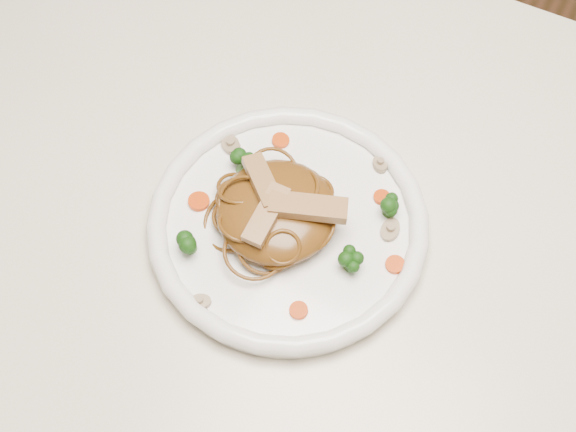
% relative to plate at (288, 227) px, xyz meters
% --- Properties ---
extents(ground, '(4.00, 4.00, 0.00)m').
position_rel_plate_xyz_m(ground, '(0.08, 0.02, -0.76)').
color(ground, '#4E341A').
rests_on(ground, ground).
extents(table, '(1.20, 0.80, 0.75)m').
position_rel_plate_xyz_m(table, '(0.08, 0.02, -0.11)').
color(table, beige).
rests_on(table, ground).
extents(plate, '(0.36, 0.36, 0.02)m').
position_rel_plate_xyz_m(plate, '(0.00, 0.00, 0.00)').
color(plate, white).
rests_on(plate, table).
extents(noodle_mound, '(0.16, 0.16, 0.04)m').
position_rel_plate_xyz_m(noodle_mound, '(-0.01, -0.00, 0.03)').
color(noodle_mound, '#5D3811').
rests_on(noodle_mound, plate).
extents(chicken_a, '(0.08, 0.05, 0.01)m').
position_rel_plate_xyz_m(chicken_a, '(0.02, 0.00, 0.05)').
color(chicken_a, tan).
rests_on(chicken_a, noodle_mound).
extents(chicken_b, '(0.06, 0.06, 0.01)m').
position_rel_plate_xyz_m(chicken_b, '(-0.03, 0.01, 0.05)').
color(chicken_b, tan).
rests_on(chicken_b, noodle_mound).
extents(chicken_c, '(0.02, 0.07, 0.01)m').
position_rel_plate_xyz_m(chicken_c, '(-0.01, -0.02, 0.05)').
color(chicken_c, tan).
rests_on(chicken_c, noodle_mound).
extents(broccoli_0, '(0.04, 0.04, 0.03)m').
position_rel_plate_xyz_m(broccoli_0, '(0.09, 0.06, 0.02)').
color(broccoli_0, '#17450E').
rests_on(broccoli_0, plate).
extents(broccoli_1, '(0.03, 0.03, 0.03)m').
position_rel_plate_xyz_m(broccoli_1, '(-0.07, 0.04, 0.02)').
color(broccoli_1, '#17450E').
rests_on(broccoli_1, plate).
extents(broccoli_2, '(0.02, 0.02, 0.03)m').
position_rel_plate_xyz_m(broccoli_2, '(-0.07, -0.07, 0.02)').
color(broccoli_2, '#17450E').
rests_on(broccoli_2, plate).
extents(broccoli_3, '(0.03, 0.03, 0.03)m').
position_rel_plate_xyz_m(broccoli_3, '(0.08, -0.02, 0.02)').
color(broccoli_3, '#17450E').
rests_on(broccoli_3, plate).
extents(carrot_0, '(0.02, 0.02, 0.00)m').
position_rel_plate_xyz_m(carrot_0, '(0.07, 0.07, 0.01)').
color(carrot_0, '#C33407').
rests_on(carrot_0, plate).
extents(carrot_1, '(0.03, 0.03, 0.00)m').
position_rel_plate_xyz_m(carrot_1, '(-0.09, -0.02, 0.01)').
color(carrot_1, '#C33407').
rests_on(carrot_1, plate).
extents(carrot_2, '(0.02, 0.02, 0.00)m').
position_rel_plate_xyz_m(carrot_2, '(0.11, 0.00, 0.01)').
color(carrot_2, '#C33407').
rests_on(carrot_2, plate).
extents(carrot_3, '(0.02, 0.02, 0.00)m').
position_rel_plate_xyz_m(carrot_3, '(-0.05, 0.09, 0.01)').
color(carrot_3, '#C33407').
rests_on(carrot_3, plate).
extents(carrot_4, '(0.02, 0.02, 0.00)m').
position_rel_plate_xyz_m(carrot_4, '(0.05, -0.08, 0.01)').
color(carrot_4, '#C33407').
rests_on(carrot_4, plate).
extents(mushroom_0, '(0.03, 0.03, 0.01)m').
position_rel_plate_xyz_m(mushroom_0, '(-0.03, -0.12, 0.01)').
color(mushroom_0, gray).
rests_on(mushroom_0, plate).
extents(mushroom_1, '(0.03, 0.03, 0.01)m').
position_rel_plate_xyz_m(mushroom_1, '(0.10, 0.04, 0.01)').
color(mushroom_1, gray).
rests_on(mushroom_1, plate).
extents(mushroom_2, '(0.04, 0.04, 0.01)m').
position_rel_plate_xyz_m(mushroom_2, '(-0.10, 0.06, 0.01)').
color(mushroom_2, gray).
rests_on(mushroom_2, plate).
extents(mushroom_3, '(0.03, 0.03, 0.01)m').
position_rel_plate_xyz_m(mushroom_3, '(0.05, 0.11, 0.01)').
color(mushroom_3, gray).
rests_on(mushroom_3, plate).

